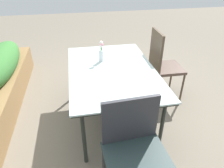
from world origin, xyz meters
The scene contains 5 objects.
ground_plane centered at (0.00, 0.00, 0.00)m, with size 12.00×12.00×0.00m, color #756B5B.
dining_table centered at (-0.06, -0.05, 0.66)m, with size 1.47×0.97×0.70m.
chair_end_left centered at (-1.08, -0.05, 0.53)m, with size 0.52×0.52×0.90m.
chair_near_right centered at (0.27, -0.82, 0.56)m, with size 0.42×0.42×1.00m.
flower_vase centered at (0.17, 0.03, 0.83)m, with size 0.06×0.06×0.26m.
Camera 1 is at (-2.11, 0.32, 1.79)m, focal length 32.93 mm.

